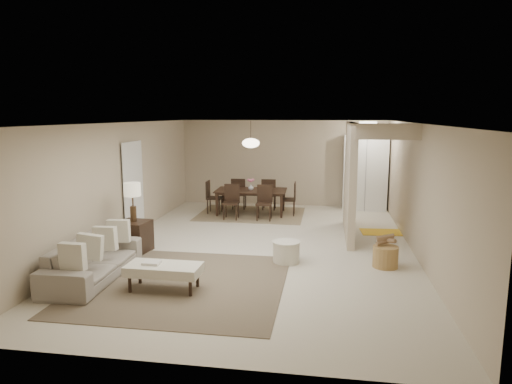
% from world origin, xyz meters
% --- Properties ---
extents(floor, '(9.00, 9.00, 0.00)m').
position_xyz_m(floor, '(0.00, 0.00, 0.00)').
color(floor, beige).
rests_on(floor, ground).
extents(ceiling, '(9.00, 9.00, 0.00)m').
position_xyz_m(ceiling, '(0.00, 0.00, 2.50)').
color(ceiling, white).
rests_on(ceiling, back_wall).
extents(back_wall, '(6.00, 0.00, 6.00)m').
position_xyz_m(back_wall, '(0.00, 4.50, 1.25)').
color(back_wall, '#BDAB8F').
rests_on(back_wall, floor).
extents(left_wall, '(0.00, 9.00, 9.00)m').
position_xyz_m(left_wall, '(-3.00, 0.00, 1.25)').
color(left_wall, '#BDAB8F').
rests_on(left_wall, floor).
extents(right_wall, '(0.00, 9.00, 9.00)m').
position_xyz_m(right_wall, '(3.00, 0.00, 1.25)').
color(right_wall, '#BDAB8F').
rests_on(right_wall, floor).
extents(partition, '(0.15, 2.50, 2.50)m').
position_xyz_m(partition, '(1.80, 1.25, 1.25)').
color(partition, '#BDAB8F').
rests_on(partition, floor).
extents(doorway, '(0.04, 0.90, 2.04)m').
position_xyz_m(doorway, '(-2.97, 0.60, 1.02)').
color(doorway, black).
rests_on(doorway, floor).
extents(pantry_cabinet, '(1.20, 0.55, 2.10)m').
position_xyz_m(pantry_cabinet, '(2.35, 4.15, 1.05)').
color(pantry_cabinet, white).
rests_on(pantry_cabinet, floor).
extents(flush_light, '(0.44, 0.44, 0.05)m').
position_xyz_m(flush_light, '(2.30, 3.20, 2.46)').
color(flush_light, white).
rests_on(flush_light, ceiling).
extents(living_rug, '(3.20, 3.20, 0.01)m').
position_xyz_m(living_rug, '(-0.93, -2.20, 0.01)').
color(living_rug, brown).
rests_on(living_rug, floor).
extents(sofa, '(2.17, 0.91, 0.63)m').
position_xyz_m(sofa, '(-2.45, -2.20, 0.31)').
color(sofa, gray).
rests_on(sofa, floor).
extents(ottoman_bench, '(1.14, 0.54, 0.41)m').
position_xyz_m(ottoman_bench, '(-1.13, -2.50, 0.33)').
color(ottoman_bench, white).
rests_on(ottoman_bench, living_rug).
extents(side_table, '(0.62, 0.62, 0.61)m').
position_xyz_m(side_table, '(-2.40, -0.69, 0.31)').
color(side_table, black).
rests_on(side_table, floor).
extents(table_lamp, '(0.32, 0.32, 0.76)m').
position_xyz_m(table_lamp, '(-2.40, -0.69, 1.17)').
color(table_lamp, '#46321E').
rests_on(table_lamp, side_table).
extents(round_pouf, '(0.50, 0.50, 0.39)m').
position_xyz_m(round_pouf, '(0.60, -0.88, 0.20)').
color(round_pouf, white).
rests_on(round_pouf, floor).
extents(wicker_basket, '(0.54, 0.54, 0.38)m').
position_xyz_m(wicker_basket, '(2.35, -0.87, 0.19)').
color(wicker_basket, olive).
rests_on(wicker_basket, floor).
extents(dining_rug, '(2.80, 2.10, 0.01)m').
position_xyz_m(dining_rug, '(-0.71, 3.03, 0.01)').
color(dining_rug, '#867553').
rests_on(dining_rug, floor).
extents(dining_table, '(1.92, 1.12, 0.66)m').
position_xyz_m(dining_table, '(-0.71, 3.03, 0.33)').
color(dining_table, black).
rests_on(dining_table, dining_rug).
extents(dining_chairs, '(2.41, 1.77, 0.89)m').
position_xyz_m(dining_chairs, '(-0.71, 3.03, 0.45)').
color(dining_chairs, black).
rests_on(dining_chairs, dining_rug).
extents(vase, '(0.16, 0.16, 0.15)m').
position_xyz_m(vase, '(-0.71, 3.03, 0.74)').
color(vase, white).
rests_on(vase, dining_table).
extents(yellow_mat, '(1.04, 0.69, 0.01)m').
position_xyz_m(yellow_mat, '(2.61, 1.60, 0.01)').
color(yellow_mat, gold).
rests_on(yellow_mat, floor).
extents(pendant_light, '(0.46, 0.46, 0.71)m').
position_xyz_m(pendant_light, '(-0.71, 3.03, 1.92)').
color(pendant_light, '#46321E').
rests_on(pendant_light, ceiling).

